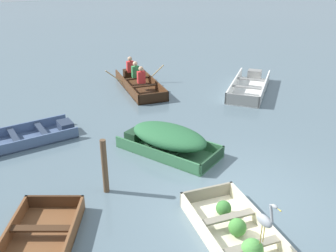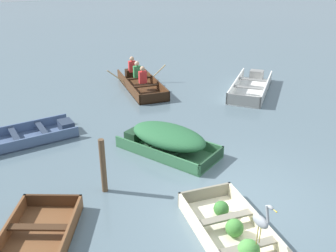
# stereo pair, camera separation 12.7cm
# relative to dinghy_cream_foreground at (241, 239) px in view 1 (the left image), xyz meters

# --- Properties ---
(ground_plane) EXTENTS (80.00, 80.00, 0.00)m
(ground_plane) POSITION_rel_dinghy_cream_foreground_xyz_m (0.85, 1.06, -0.14)
(ground_plane) COLOR slate
(dinghy_cream_foreground) EXTENTS (1.60, 2.79, 0.41)m
(dinghy_cream_foreground) POSITION_rel_dinghy_cream_foreground_xyz_m (0.00, 0.00, 0.00)
(dinghy_cream_foreground) COLOR beige
(dinghy_cream_foreground) RESTS_ON ground
(skiff_white_near_moored) EXTENTS (3.24, 3.00, 0.41)m
(skiff_white_near_moored) POSITION_rel_dinghy_cream_foreground_xyz_m (5.66, 6.20, 0.00)
(skiff_white_near_moored) COLOR white
(skiff_white_near_moored) RESTS_ON ground
(skiff_slate_blue_mid_moored) EXTENTS (2.47, 1.21, 0.31)m
(skiff_slate_blue_mid_moored) POSITION_rel_dinghy_cream_foreground_xyz_m (-2.22, 6.04, -0.03)
(skiff_slate_blue_mid_moored) COLOR #475B7F
(skiff_slate_blue_mid_moored) RESTS_ON ground
(skiff_green_far_moored) EXTENTS (2.13, 2.82, 0.70)m
(skiff_green_far_moored) POSITION_rel_dinghy_cream_foreground_xyz_m (0.61, 3.58, 0.24)
(skiff_green_far_moored) COLOR #387047
(skiff_green_far_moored) RESTS_ON ground
(rowboat_dark_varnish_with_crew) EXTENTS (2.31, 3.40, 0.92)m
(rowboat_dark_varnish_with_crew) POSITION_rel_dinghy_cream_foreground_xyz_m (2.22, 8.60, 0.07)
(rowboat_dark_varnish_with_crew) COLOR #4C2D19
(rowboat_dark_varnish_with_crew) RESTS_ON ground
(heron_on_dinghy) EXTENTS (0.14, 0.45, 0.84)m
(heron_on_dinghy) POSITION_rel_dinghy_cream_foreground_xyz_m (-0.00, -0.47, 0.74)
(heron_on_dinghy) COLOR olive
(heron_on_dinghy) RESTS_ON dinghy_cream_foreground
(mooring_post) EXTENTS (0.12, 0.12, 1.23)m
(mooring_post) POSITION_rel_dinghy_cream_foreground_xyz_m (-1.41, 2.71, 0.48)
(mooring_post) COLOR brown
(mooring_post) RESTS_ON ground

